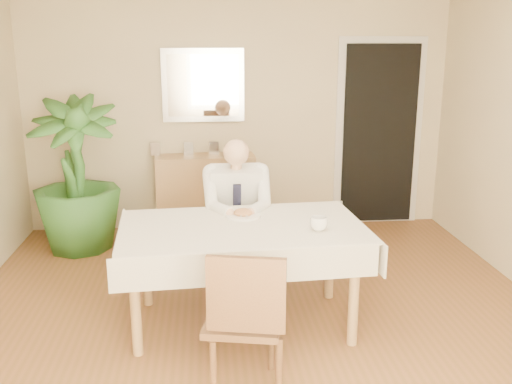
{
  "coord_description": "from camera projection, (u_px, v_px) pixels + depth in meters",
  "views": [
    {
      "loc": [
        -0.36,
        -3.6,
        2.01
      ],
      "look_at": [
        0.0,
        0.35,
        0.95
      ],
      "focal_mm": 40.0,
      "sensor_mm": 36.0,
      "label": 1
    }
  ],
  "objects": [
    {
      "name": "plate",
      "position": [
        243.0,
        215.0,
        4.2
      ],
      "size": [
        0.26,
        0.26,
        0.02
      ],
      "primitive_type": "cylinder",
      "color": "white",
      "rests_on": "dining_table"
    },
    {
      "name": "knife",
      "position": [
        249.0,
        215.0,
        4.14
      ],
      "size": [
        0.01,
        0.13,
        0.01
      ],
      "primitive_type": "cylinder",
      "rotation": [
        1.57,
        0.0,
        0.0
      ],
      "color": "silver",
      "rests_on": "dining_table"
    },
    {
      "name": "room",
      "position": [
        261.0,
        154.0,
        3.68
      ],
      "size": [
        5.0,
        5.02,
        2.6
      ],
      "color": "brown",
      "rests_on": "ground"
    },
    {
      "name": "doorway",
      "position": [
        379.0,
        135.0,
        6.26
      ],
      "size": [
        0.96,
        0.07,
        2.1
      ],
      "color": "silver",
      "rests_on": "ground"
    },
    {
      "name": "sideboard",
      "position": [
        206.0,
        194.0,
        6.11
      ],
      "size": [
        1.06,
        0.43,
        0.83
      ],
      "primitive_type": "cube",
      "rotation": [
        0.0,
        0.0,
        0.08
      ],
      "color": "#9E7949",
      "rests_on": "ground"
    },
    {
      "name": "food",
      "position": [
        243.0,
        212.0,
        4.19
      ],
      "size": [
        0.14,
        0.14,
        0.06
      ],
      "primitive_type": "ellipsoid",
      "color": "#976137",
      "rests_on": "dining_table"
    },
    {
      "name": "chair_near",
      "position": [
        245.0,
        316.0,
        3.2
      ],
      "size": [
        0.51,
        0.51,
        0.91
      ],
      "rotation": [
        0.0,
        0.0,
        -0.2
      ],
      "color": "#482E18",
      "rests_on": "ground"
    },
    {
      "name": "dining_table",
      "position": [
        242.0,
        237.0,
        4.02
      ],
      "size": [
        1.78,
        1.13,
        0.75
      ],
      "rotation": [
        0.0,
        0.0,
        0.07
      ],
      "color": "#9E7949",
      "rests_on": "ground"
    },
    {
      "name": "potted_palm",
      "position": [
        75.0,
        175.0,
        5.49
      ],
      "size": [
        0.91,
        0.91,
        1.51
      ],
      "primitive_type": "imported",
      "rotation": [
        0.0,
        0.0,
        0.08
      ],
      "color": "#28561F",
      "rests_on": "ground"
    },
    {
      "name": "photo_frame_center",
      "position": [
        189.0,
        149.0,
        6.0
      ],
      "size": [
        0.1,
        0.02,
        0.14
      ],
      "primitive_type": "cube",
      "color": "silver",
      "rests_on": "sideboard"
    },
    {
      "name": "chair_far",
      "position": [
        236.0,
        221.0,
        4.91
      ],
      "size": [
        0.45,
        0.45,
        0.89
      ],
      "rotation": [
        0.0,
        0.0,
        -0.07
      ],
      "color": "#482E18",
      "rests_on": "ground"
    },
    {
      "name": "mirror",
      "position": [
        203.0,
        85.0,
        5.96
      ],
      "size": [
        0.86,
        0.04,
        0.76
      ],
      "color": "silver",
      "rests_on": "room"
    },
    {
      "name": "fork",
      "position": [
        238.0,
        216.0,
        4.13
      ],
      "size": [
        0.01,
        0.13,
        0.01
      ],
      "primitive_type": "cylinder",
      "rotation": [
        1.57,
        0.0,
        0.0
      ],
      "color": "silver",
      "rests_on": "dining_table"
    },
    {
      "name": "photo_frame_right",
      "position": [
        214.0,
        148.0,
        6.02
      ],
      "size": [
        0.1,
        0.02,
        0.14
      ],
      "primitive_type": "cube",
      "color": "silver",
      "rests_on": "sideboard"
    },
    {
      "name": "photo_frame_left",
      "position": [
        155.0,
        149.0,
        5.98
      ],
      "size": [
        0.1,
        0.02,
        0.14
      ],
      "primitive_type": "cube",
      "color": "silver",
      "rests_on": "sideboard"
    },
    {
      "name": "coffee_mug",
      "position": [
        319.0,
        224.0,
        3.88
      ],
      "size": [
        0.12,
        0.12,
        0.09
      ],
      "primitive_type": "imported",
      "rotation": [
        0.0,
        0.0,
        0.04
      ],
      "color": "white",
      "rests_on": "dining_table"
    },
    {
      "name": "window",
      "position": [
        371.0,
        301.0,
        1.26
      ],
      "size": [
        1.34,
        0.04,
        1.44
      ],
      "color": "silver",
      "rests_on": "room"
    },
    {
      "name": "seated_man",
      "position": [
        237.0,
        210.0,
        4.58
      ],
      "size": [
        0.48,
        0.72,
        1.24
      ],
      "color": "silver",
      "rests_on": "ground"
    }
  ]
}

